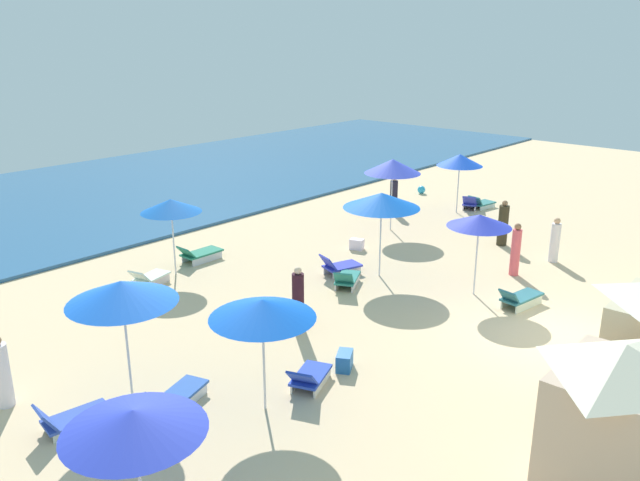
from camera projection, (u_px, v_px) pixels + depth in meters
name	position (u px, v px, depth m)	size (l,w,h in m)	color
ground_plane	(543.00, 335.00, 16.47)	(60.00, 60.00, 0.00)	beige
ocean	(97.00, 195.00, 30.48)	(60.00, 15.96, 0.12)	#2D5D8A
cabana_0	(616.00, 415.00, 10.59)	(2.42, 2.11, 2.69)	#CEAC90
umbrella_0	(134.00, 421.00, 9.38)	(2.16, 2.16, 2.18)	silver
umbrella_1	(382.00, 200.00, 19.74)	(2.40, 2.40, 2.73)	silver
lounge_chair_1_0	(347.00, 279.00, 19.56)	(1.50, 1.16, 0.67)	silver
lounge_chair_1_1	(340.00, 266.00, 20.52)	(1.43, 0.98, 0.73)	silver
umbrella_2	(460.00, 160.00, 27.03)	(1.93, 1.93, 2.54)	silver
lounge_chair_2_0	(471.00, 203.00, 28.28)	(1.47, 0.99, 0.68)	silver
lounge_chair_2_1	(481.00, 203.00, 28.39)	(1.33, 0.83, 0.61)	silver
umbrella_3	(393.00, 166.00, 24.55)	(2.18, 2.18, 2.81)	silver
umbrella_4	(171.00, 206.00, 20.01)	(1.90, 1.90, 2.48)	silver
lounge_chair_4_0	(199.00, 254.00, 21.76)	(1.52, 0.68, 0.65)	silver
lounge_chair_4_1	(149.00, 278.00, 19.60)	(1.40, 0.90, 0.67)	silver
umbrella_5	(479.00, 221.00, 18.39)	(1.86, 1.86, 2.46)	silver
lounge_chair_5_0	(520.00, 298.00, 18.12)	(1.56, 0.78, 0.66)	silver
umbrella_6	(122.00, 292.00, 12.79)	(2.23, 2.23, 2.72)	silver
lounge_chair_6_0	(177.00, 396.00, 13.28)	(1.55, 0.99, 0.64)	silver
lounge_chair_6_1	(72.00, 418.00, 12.53)	(1.45, 0.79, 0.66)	silver
umbrella_7	(262.00, 309.00, 12.59)	(2.14, 2.14, 2.44)	silver
lounge_chair_7_0	(309.00, 377.00, 14.00)	(1.44, 1.05, 0.66)	silver
beachgoer_0	(2.00, 374.00, 13.17)	(0.49, 0.49, 1.59)	silver
beachgoer_1	(516.00, 251.00, 20.37)	(0.39, 0.39, 1.72)	#E5565F
beachgoer_2	(298.00, 299.00, 16.69)	(0.43, 0.43, 1.70)	black
beachgoer_3	(394.00, 196.00, 27.47)	(0.37, 0.37, 1.61)	#201D2E
beachgoer_4	(555.00, 241.00, 21.57)	(0.33, 0.33, 1.55)	silver
beachgoer_5	(503.00, 225.00, 23.27)	(0.49, 0.49, 1.68)	#352E1D
beach_ball_0	(421.00, 190.00, 30.96)	(0.38, 0.38, 0.38)	#2AA6D9
cooler_box_1	(357.00, 244.00, 22.97)	(0.48, 0.31, 0.38)	white
cooler_box_2	(344.00, 361.00, 14.79)	(0.55, 0.33, 0.41)	#205FA7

